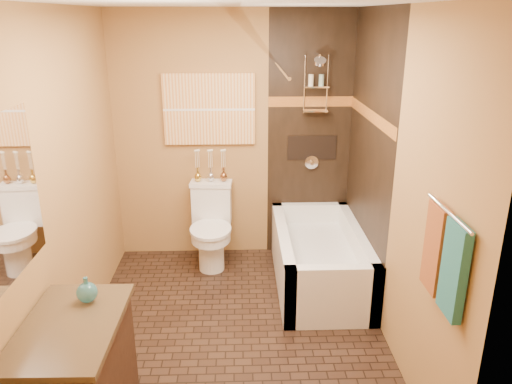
{
  "coord_description": "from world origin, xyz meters",
  "views": [
    {
      "loc": [
        0.05,
        -3.44,
        2.43
      ],
      "look_at": [
        0.19,
        0.4,
        1.06
      ],
      "focal_mm": 35.0,
      "sensor_mm": 36.0,
      "label": 1
    }
  ],
  "objects_px": {
    "toilet": "(211,226)",
    "sunset_painting": "(209,109)",
    "vanity": "(76,380)",
    "bathtub": "(319,263)"
  },
  "relations": [
    {
      "from": "sunset_painting",
      "to": "vanity",
      "type": "height_order",
      "value": "sunset_painting"
    },
    {
      "from": "toilet",
      "to": "bathtub",
      "type": "bearing_deg",
      "value": -19.49
    },
    {
      "from": "bathtub",
      "to": "toilet",
      "type": "xyz_separation_m",
      "value": [
        -1.03,
        0.45,
        0.2
      ]
    },
    {
      "from": "sunset_painting",
      "to": "bathtub",
      "type": "height_order",
      "value": "sunset_painting"
    },
    {
      "from": "sunset_painting",
      "to": "toilet",
      "type": "bearing_deg",
      "value": -90.0
    },
    {
      "from": "sunset_painting",
      "to": "vanity",
      "type": "distance_m",
      "value": 2.82
    },
    {
      "from": "vanity",
      "to": "bathtub",
      "type": "bearing_deg",
      "value": 46.47
    },
    {
      "from": "toilet",
      "to": "sunset_painting",
      "type": "bearing_deg",
      "value": 94.21
    },
    {
      "from": "vanity",
      "to": "toilet",
      "type": "bearing_deg",
      "value": 73.64
    },
    {
      "from": "vanity",
      "to": "sunset_painting",
      "type": "bearing_deg",
      "value": 75.45
    }
  ]
}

